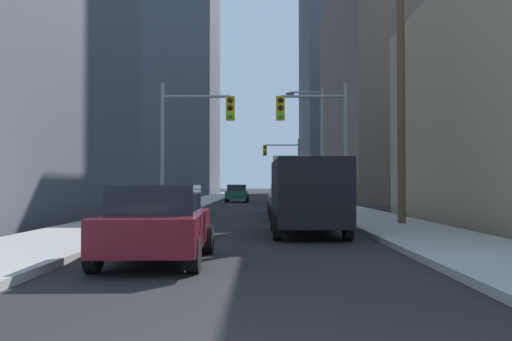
% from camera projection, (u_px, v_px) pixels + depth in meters
% --- Properties ---
extents(sidewalk_left, '(3.15, 160.00, 0.15)m').
position_uv_depth(sidewalk_left, '(206.00, 200.00, 53.84)').
color(sidewalk_left, '#9E9E99').
rests_on(sidewalk_left, ground).
extents(sidewalk_right, '(3.15, 160.00, 0.15)m').
position_uv_depth(sidewalk_right, '(310.00, 200.00, 53.75)').
color(sidewalk_right, '#9E9E99').
rests_on(sidewalk_right, ground).
extents(city_bus, '(2.83, 11.57, 3.40)m').
position_uv_depth(city_bus, '(290.00, 179.00, 41.96)').
color(city_bus, silver).
rests_on(city_bus, ground).
extents(cargo_van_black, '(2.16, 5.24, 2.26)m').
position_uv_depth(cargo_van_black, '(307.00, 193.00, 17.00)').
color(cargo_van_black, black).
rests_on(cargo_van_black, ground).
extents(sedan_maroon, '(1.95, 4.26, 1.52)m').
position_uv_depth(sedan_maroon, '(157.00, 223.00, 11.01)').
color(sedan_maroon, maroon).
rests_on(sedan_maroon, ground).
extents(sedan_grey, '(1.95, 4.26, 1.52)m').
position_uv_depth(sedan_grey, '(292.00, 202.00, 24.15)').
color(sedan_grey, slate).
rests_on(sedan_grey, ground).
extents(sedan_beige, '(1.95, 4.26, 1.52)m').
position_uv_depth(sedan_beige, '(286.00, 199.00, 30.03)').
color(sedan_beige, '#C6B793').
rests_on(sedan_beige, ground).
extents(sedan_green, '(1.95, 4.24, 1.52)m').
position_uv_depth(sedan_green, '(237.00, 193.00, 48.56)').
color(sedan_green, '#195938').
rests_on(sedan_green, ground).
extents(traffic_signal_near_left, '(3.26, 0.44, 6.00)m').
position_uv_depth(traffic_signal_near_left, '(194.00, 128.00, 24.66)').
color(traffic_signal_near_left, gray).
rests_on(traffic_signal_near_left, ground).
extents(traffic_signal_near_right, '(3.14, 0.44, 6.00)m').
position_uv_depth(traffic_signal_near_right, '(316.00, 128.00, 24.61)').
color(traffic_signal_near_right, gray).
rests_on(traffic_signal_near_right, ground).
extents(traffic_signal_far_right, '(3.60, 0.44, 6.00)m').
position_uv_depth(traffic_signal_far_right, '(283.00, 159.00, 55.08)').
color(traffic_signal_far_right, gray).
rests_on(traffic_signal_far_right, ground).
extents(utility_pole_right, '(2.20, 0.28, 10.31)m').
position_uv_depth(utility_pole_right, '(401.00, 75.00, 20.11)').
color(utility_pole_right, brown).
rests_on(utility_pole_right, ground).
extents(street_lamp_right, '(2.35, 0.32, 7.50)m').
position_uv_depth(street_lamp_right, '(316.00, 136.00, 35.05)').
color(street_lamp_right, gray).
rests_on(street_lamp_right, ground).
extents(building_left_far_tower, '(16.10, 21.93, 53.06)m').
position_uv_depth(building_left_far_tower, '(167.00, 35.00, 93.91)').
color(building_left_far_tower, '#4C515B').
rests_on(building_left_far_tower, ground).
extents(building_right_mid_block, '(21.70, 26.82, 20.70)m').
position_uv_depth(building_right_mid_block, '(447.00, 93.00, 54.07)').
color(building_right_mid_block, '#66564C').
rests_on(building_right_mid_block, ground).
extents(building_right_far_highrise, '(25.05, 23.15, 61.11)m').
position_uv_depth(building_right_far_highrise, '(380.00, 8.00, 92.44)').
color(building_right_far_highrise, '#4C515B').
rests_on(building_right_far_highrise, ground).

